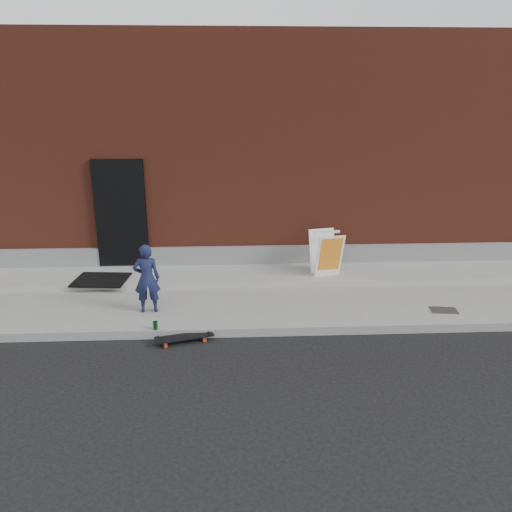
{
  "coord_description": "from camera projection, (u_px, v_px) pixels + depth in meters",
  "views": [
    {
      "loc": [
        -0.27,
        -7.31,
        3.76
      ],
      "look_at": [
        0.12,
        0.8,
        1.13
      ],
      "focal_mm": 35.0,
      "sensor_mm": 36.0,
      "label": 1
    }
  ],
  "objects": [
    {
      "name": "skateboard",
      "position": [
        184.0,
        337.0,
        7.92
      ],
      "size": [
        0.92,
        0.46,
        0.1
      ],
      "color": "#B32A12",
      "rests_on": "ground"
    },
    {
      "name": "pizza_sign",
      "position": [
        326.0,
        253.0,
        10.09
      ],
      "size": [
        0.66,
        0.74,
        0.91
      ],
      "color": "white",
      "rests_on": "apron"
    },
    {
      "name": "child",
      "position": [
        147.0,
        278.0,
        8.54
      ],
      "size": [
        0.48,
        0.34,
        1.22
      ],
      "primitive_type": "imported",
      "rotation": [
        0.0,
        0.0,
        3.26
      ],
      "color": "#171E40",
      "rests_on": "sidewalk"
    },
    {
      "name": "soda_can",
      "position": [
        155.0,
        325.0,
        8.02
      ],
      "size": [
        0.09,
        0.09,
        0.14
      ],
      "primitive_type": "cylinder",
      "rotation": [
        0.0,
        0.0,
        0.28
      ],
      "color": "#177630",
      "rests_on": "sidewalk"
    },
    {
      "name": "building",
      "position": [
        241.0,
        142.0,
        13.99
      ],
      "size": [
        20.0,
        8.1,
        5.0
      ],
      "color": "maroon",
      "rests_on": "ground"
    },
    {
      "name": "doormat",
      "position": [
        101.0,
        280.0,
        9.87
      ],
      "size": [
        1.08,
        0.9,
        0.03
      ],
      "primitive_type": "cube",
      "rotation": [
        0.0,
        0.0,
        -0.09
      ],
      "color": "black",
      "rests_on": "apron"
    },
    {
      "name": "apron",
      "position": [
        247.0,
        275.0,
        10.33
      ],
      "size": [
        20.0,
        1.2,
        0.1
      ],
      "primitive_type": "cube",
      "color": "gray",
      "rests_on": "sidewalk"
    },
    {
      "name": "sidewalk",
      "position": [
        248.0,
        297.0,
        9.51
      ],
      "size": [
        20.0,
        3.0,
        0.15
      ],
      "primitive_type": "cube",
      "color": "gray",
      "rests_on": "ground"
    },
    {
      "name": "ground",
      "position": [
        251.0,
        337.0,
        8.11
      ],
      "size": [
        80.0,
        80.0,
        0.0
      ],
      "primitive_type": "plane",
      "color": "black",
      "rests_on": "ground"
    },
    {
      "name": "utility_plate",
      "position": [
        444.0,
        310.0,
        8.74
      ],
      "size": [
        0.48,
        0.34,
        0.01
      ],
      "primitive_type": "cube",
      "rotation": [
        0.0,
        0.0,
        -0.13
      ],
      "color": "#535358",
      "rests_on": "sidewalk"
    }
  ]
}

